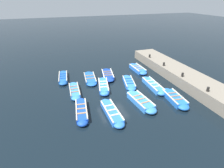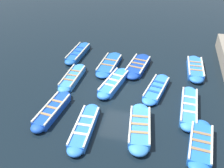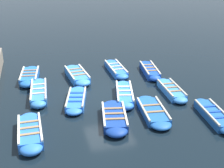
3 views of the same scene
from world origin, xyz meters
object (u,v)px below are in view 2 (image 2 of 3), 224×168
(boat_inner_gap, at_px, (189,107))
(boat_mid_row, at_px, (72,78))
(boat_stern_in, at_px, (84,128))
(boat_outer_left, at_px, (138,66))
(boat_outer_right, at_px, (78,53))
(boat_drifting, at_px, (109,64))
(boat_near_quay, at_px, (114,83))
(boat_broadside, at_px, (52,111))
(boat_centre, at_px, (140,127))
(boat_far_corner, at_px, (195,69))
(boat_end_of_row, at_px, (200,145))
(boat_alongside, at_px, (156,89))

(boat_inner_gap, distance_m, boat_mid_row, 6.95)
(boat_stern_in, height_order, boat_outer_left, boat_outer_left)
(boat_outer_right, bearing_deg, boat_mid_row, 102.12)
(boat_drifting, relative_size, boat_near_quay, 1.00)
(boat_mid_row, distance_m, boat_stern_in, 4.43)
(boat_mid_row, relative_size, boat_drifting, 0.93)
(boat_broadside, xyz_separation_m, boat_drifting, (-1.81, -5.16, -0.04))
(boat_mid_row, relative_size, boat_outer_right, 0.95)
(boat_outer_left, height_order, boat_centre, boat_centre)
(boat_inner_gap, distance_m, boat_centre, 3.05)
(boat_far_corner, bearing_deg, boat_end_of_row, 89.44)
(boat_mid_row, height_order, boat_drifting, boat_mid_row)
(boat_far_corner, height_order, boat_near_quay, boat_far_corner)
(boat_mid_row, relative_size, boat_broadside, 0.95)
(boat_broadside, bearing_deg, boat_outer_left, -124.72)
(boat_stern_in, height_order, boat_centre, boat_centre)
(boat_mid_row, distance_m, boat_far_corner, 7.74)
(boat_end_of_row, height_order, boat_drifting, boat_end_of_row)
(boat_inner_gap, distance_m, boat_broadside, 7.00)
(boat_stern_in, relative_size, boat_centre, 1.00)
(boat_stern_in, bearing_deg, boat_end_of_row, -179.57)
(boat_end_of_row, xyz_separation_m, boat_drifting, (5.41, -5.95, -0.05))
(boat_mid_row, xyz_separation_m, boat_centre, (-4.51, 3.43, 0.03))
(boat_near_quay, bearing_deg, boat_inner_gap, 162.29)
(boat_outer_right, distance_m, boat_stern_in, 7.51)
(boat_centre, bearing_deg, boat_near_quay, -60.02)
(boat_inner_gap, distance_m, boat_drifting, 6.05)
(boat_broadside, xyz_separation_m, boat_stern_in, (-1.95, 0.83, -0.01))
(boat_inner_gap, distance_m, boat_end_of_row, 2.55)
(boat_stern_in, bearing_deg, boat_centre, -167.94)
(boat_stern_in, distance_m, boat_far_corner, 8.44)
(boat_broadside, bearing_deg, boat_mid_row, -89.71)
(boat_near_quay, bearing_deg, boat_centre, 119.98)
(boat_inner_gap, distance_m, boat_outer_left, 4.74)
(boat_outer_left, bearing_deg, boat_alongside, 120.63)
(boat_end_of_row, height_order, boat_stern_in, boat_end_of_row)
(boat_end_of_row, relative_size, boat_near_quay, 0.96)
(boat_near_quay, bearing_deg, boat_outer_left, -116.97)
(boat_outer_right, relative_size, boat_stern_in, 0.96)
(boat_outer_left, distance_m, boat_alongside, 2.63)
(boat_centre, relative_size, boat_near_quay, 1.02)
(boat_inner_gap, height_order, boat_mid_row, boat_inner_gap)
(boat_broadside, relative_size, boat_stern_in, 0.96)
(boat_inner_gap, relative_size, boat_broadside, 1.08)
(boat_mid_row, height_order, boat_stern_in, boat_stern_in)
(boat_inner_gap, bearing_deg, boat_outer_right, -31.00)
(boat_end_of_row, relative_size, boat_far_corner, 1.02)
(boat_drifting, bearing_deg, boat_inner_gap, 145.39)
(boat_inner_gap, relative_size, boat_near_quay, 1.06)
(boat_centre, bearing_deg, boat_drifting, -63.79)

